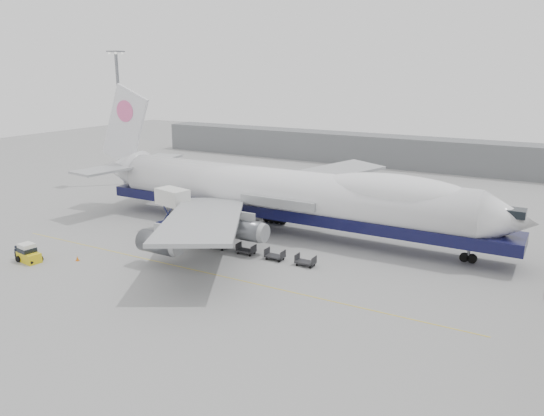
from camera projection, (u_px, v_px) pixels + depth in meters
The scene contains 14 objects.
ground at pixel (236, 257), 64.73m from camera, with size 260.00×260.00×0.00m, color gray.
apron_line at pixel (207, 273), 59.68m from camera, with size 60.00×0.15×0.01m, color gold.
hangar at pixel (361, 149), 127.48m from camera, with size 110.00×8.00×7.00m, color slate.
floodlight_mast at pixel (120, 112), 101.25m from camera, with size 2.40×2.40×25.43m.
airliner at pixel (287, 193), 73.07m from camera, with size 67.00×55.30×19.98m.
catering_truck at pixel (173, 208), 74.04m from camera, with size 5.51×4.30×6.12m.
baggage_tug at pixel (28, 254), 62.95m from camera, with size 3.20×2.02×2.19m.
ground_worker at pixel (17, 253), 63.68m from camera, with size 0.63×0.42×1.74m, color black.
traffic_cone at pixel (77, 258), 63.38m from camera, with size 0.40×0.40×0.59m.
dolly_0 at pixel (193, 240), 69.46m from camera, with size 2.30×1.35×1.30m.
dolly_1 at pixel (219, 245), 67.52m from camera, with size 2.30×1.35×1.30m.
dolly_2 at pixel (246, 250), 65.57m from camera, with size 2.30×1.35×1.30m.
dolly_3 at pixel (275, 256), 63.62m from camera, with size 2.30×1.35×1.30m.
dolly_4 at pixel (306, 262), 61.67m from camera, with size 2.30×1.35×1.30m.
Camera 1 is at (33.87, -50.96, 22.37)m, focal length 35.00 mm.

